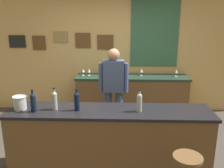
# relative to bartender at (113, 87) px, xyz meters

# --- Properties ---
(ground_plane) EXTENTS (10.00, 10.00, 0.00)m
(ground_plane) POSITION_rel_bartender_xyz_m (-0.03, -0.65, -0.94)
(ground_plane) COLOR #423D38
(back_wall) EXTENTS (6.00, 0.09, 2.80)m
(back_wall) POSITION_rel_bartender_xyz_m (-0.01, 1.38, 0.48)
(back_wall) COLOR tan
(back_wall) RESTS_ON ground_plane
(bar_counter) EXTENTS (2.77, 0.60, 0.92)m
(bar_counter) POSITION_rel_bartender_xyz_m (-0.03, -1.05, -0.47)
(bar_counter) COLOR brown
(bar_counter) RESTS_ON ground_plane
(side_counter) EXTENTS (2.44, 0.56, 0.90)m
(side_counter) POSITION_rel_bartender_xyz_m (0.37, 1.00, -0.48)
(side_counter) COLOR brown
(side_counter) RESTS_ON ground_plane
(bartender) EXTENTS (0.52, 0.21, 1.62)m
(bartender) POSITION_rel_bartender_xyz_m (0.00, 0.00, 0.00)
(bartender) COLOR #384766
(bartender) RESTS_ON ground_plane
(wine_bottle_a) EXTENTS (0.07, 0.07, 0.31)m
(wine_bottle_a) POSITION_rel_bartender_xyz_m (-1.02, -1.15, 0.12)
(wine_bottle_a) COLOR black
(wine_bottle_a) RESTS_ON bar_counter
(wine_bottle_b) EXTENTS (0.07, 0.07, 0.31)m
(wine_bottle_b) POSITION_rel_bartender_xyz_m (-0.76, -1.06, 0.12)
(wine_bottle_b) COLOR #999E99
(wine_bottle_b) RESTS_ON bar_counter
(wine_bottle_c) EXTENTS (0.07, 0.07, 0.31)m
(wine_bottle_c) POSITION_rel_bartender_xyz_m (-0.46, -1.08, 0.12)
(wine_bottle_c) COLOR black
(wine_bottle_c) RESTS_ON bar_counter
(wine_bottle_d) EXTENTS (0.07, 0.07, 0.31)m
(wine_bottle_d) POSITION_rel_bartender_xyz_m (0.37, -1.09, 0.12)
(wine_bottle_d) COLOR #999E99
(wine_bottle_d) RESTS_ON bar_counter
(ice_bucket) EXTENTS (0.19, 0.19, 0.19)m
(ice_bucket) POSITION_rel_bartender_xyz_m (-1.23, -1.07, 0.08)
(ice_bucket) COLOR #B7BABF
(ice_bucket) RESTS_ON bar_counter
(wine_glass_a) EXTENTS (0.07, 0.07, 0.16)m
(wine_glass_a) POSITION_rel_bartender_xyz_m (-0.70, 1.03, 0.07)
(wine_glass_a) COLOR silver
(wine_glass_a) RESTS_ON side_counter
(wine_glass_b) EXTENTS (0.07, 0.07, 0.16)m
(wine_glass_b) POSITION_rel_bartender_xyz_m (-0.57, 1.02, 0.07)
(wine_glass_b) COLOR silver
(wine_glass_b) RESTS_ON side_counter
(wine_glass_c) EXTENTS (0.07, 0.07, 0.16)m
(wine_glass_c) POSITION_rel_bartender_xyz_m (0.58, 1.07, 0.07)
(wine_glass_c) COLOR silver
(wine_glass_c) RESTS_ON side_counter
(wine_glass_d) EXTENTS (0.07, 0.07, 0.16)m
(wine_glass_d) POSITION_rel_bartender_xyz_m (1.32, 1.01, 0.07)
(wine_glass_d) COLOR silver
(wine_glass_d) RESTS_ON side_counter
(coffee_mug) EXTENTS (0.12, 0.08, 0.09)m
(coffee_mug) POSITION_rel_bartender_xyz_m (-0.16, 0.95, 0.01)
(coffee_mug) COLOR #338C4C
(coffee_mug) RESTS_ON side_counter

